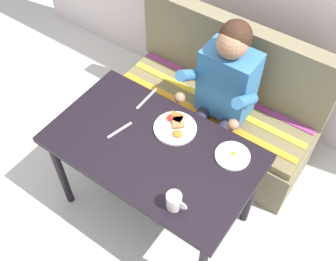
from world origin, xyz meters
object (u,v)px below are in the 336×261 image
(table, at_px, (153,155))
(coffee_mug, at_px, (174,201))
(couch, at_px, (216,111))
(plate_breakfast, at_px, (175,127))
(knife, at_px, (147,99))
(plate_eggs, at_px, (233,156))
(fork, at_px, (120,130))
(person, at_px, (222,91))

(table, relative_size, coffee_mug, 10.17)
(couch, height_order, plate_breakfast, couch)
(knife, bearing_deg, plate_breakfast, -18.81)
(plate_breakfast, distance_m, coffee_mug, 0.51)
(knife, bearing_deg, plate_eggs, -7.52)
(couch, xyz_separation_m, plate_eggs, (0.40, -0.57, 0.41))
(fork, height_order, knife, same)
(table, distance_m, fork, 0.24)
(plate_eggs, relative_size, coffee_mug, 1.66)
(table, relative_size, couch, 0.83)
(person, bearing_deg, table, -99.80)
(couch, distance_m, coffee_mug, 1.14)
(plate_breakfast, height_order, coffee_mug, coffee_mug)
(person, distance_m, knife, 0.47)
(table, xyz_separation_m, fork, (-0.23, -0.02, 0.08))
(person, height_order, coffee_mug, person)
(couch, distance_m, knife, 0.68)
(plate_eggs, xyz_separation_m, fork, (-0.63, -0.21, -0.01))
(couch, distance_m, plate_breakfast, 0.71)
(person, relative_size, coffee_mug, 10.27)
(coffee_mug, bearing_deg, couch, 107.31)
(person, distance_m, fork, 0.69)
(person, distance_m, plate_eggs, 0.49)
(coffee_mug, bearing_deg, person, 104.28)
(plate_breakfast, height_order, fork, plate_breakfast)
(plate_eggs, height_order, fork, plate_eggs)
(coffee_mug, height_order, knife, coffee_mug)
(plate_eggs, relative_size, knife, 0.98)
(person, xyz_separation_m, fork, (-0.33, -0.61, -0.01))
(couch, relative_size, coffee_mug, 12.20)
(person, xyz_separation_m, knife, (-0.35, -0.32, -0.01))
(person, relative_size, fork, 7.13)
(couch, bearing_deg, table, -90.00)
(coffee_mug, xyz_separation_m, knife, (-0.56, 0.51, -0.05))
(couch, xyz_separation_m, knife, (-0.25, -0.49, 0.40))
(couch, relative_size, plate_breakfast, 5.72)
(coffee_mug, distance_m, fork, 0.58)
(couch, distance_m, fork, 0.91)
(coffee_mug, bearing_deg, plate_breakfast, 123.91)
(coffee_mug, height_order, fork, coffee_mug)
(person, bearing_deg, plate_breakfast, -100.15)
(table, bearing_deg, couch, 90.00)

